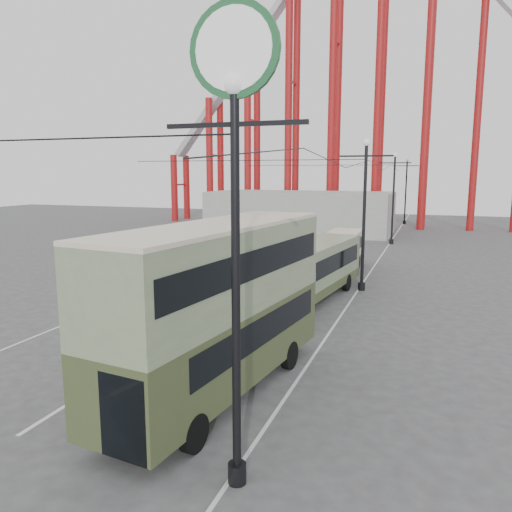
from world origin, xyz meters
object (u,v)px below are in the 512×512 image
at_px(double_decker_bus, 220,300).
at_px(lamp_post_near, 235,146).
at_px(single_decker_green, 309,270).
at_px(single_decker_cream, 339,251).
at_px(pedestrian, 205,309).

bearing_deg(double_decker_bus, lamp_post_near, -54.70).
height_order(double_decker_bus, single_decker_green, double_decker_bus).
bearing_deg(single_decker_cream, double_decker_bus, -90.36).
xyz_separation_m(double_decker_bus, single_decker_green, (-0.14, 12.88, -1.35)).
bearing_deg(lamp_post_near, single_decker_cream, 95.18).
relative_size(single_decker_green, pedestrian, 6.29).
bearing_deg(pedestrian, lamp_post_near, 116.93).
relative_size(lamp_post_near, single_decker_cream, 1.17).
xyz_separation_m(lamp_post_near, single_decker_cream, (-2.36, 26.00, -6.25)).
height_order(lamp_post_near, double_decker_bus, lamp_post_near).
height_order(single_decker_green, pedestrian, single_decker_green).
relative_size(single_decker_cream, pedestrian, 4.89).
relative_size(lamp_post_near, pedestrian, 5.75).
bearing_deg(double_decker_bus, single_decker_green, 97.89).
height_order(lamp_post_near, single_decker_cream, lamp_post_near).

